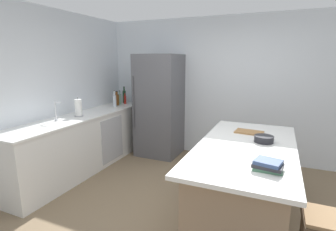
# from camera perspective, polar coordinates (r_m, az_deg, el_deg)

# --- Properties ---
(ground_plane) EXTENTS (7.20, 7.20, 0.00)m
(ground_plane) POSITION_cam_1_polar(r_m,az_deg,el_deg) (3.24, 4.50, -21.92)
(ground_plane) COLOR #7A664C
(wall_rear) EXTENTS (6.00, 0.10, 2.60)m
(wall_rear) POSITION_cam_1_polar(r_m,az_deg,el_deg) (4.90, 13.45, 5.80)
(wall_rear) COLOR silver
(wall_rear) RESTS_ON ground_plane
(wall_left) EXTENTS (0.10, 6.00, 2.60)m
(wall_left) POSITION_cam_1_polar(r_m,az_deg,el_deg) (4.20, -28.65, 3.63)
(wall_left) COLOR silver
(wall_left) RESTS_ON ground_plane
(counter_run_left) EXTENTS (0.65, 2.90, 0.94)m
(counter_run_left) POSITION_cam_1_polar(r_m,az_deg,el_deg) (4.56, -18.15, -5.64)
(counter_run_left) COLOR silver
(counter_run_left) RESTS_ON ground_plane
(kitchen_island) EXTENTS (1.01, 2.09, 0.91)m
(kitchen_island) POSITION_cam_1_polar(r_m,az_deg,el_deg) (3.11, 16.52, -14.20)
(kitchen_island) COLOR #8E755B
(kitchen_island) RESTS_ON ground_plane
(refrigerator) EXTENTS (0.78, 0.76, 1.93)m
(refrigerator) POSITION_cam_1_polar(r_m,az_deg,el_deg) (4.93, -1.94, 2.23)
(refrigerator) COLOR #56565B
(refrigerator) RESTS_ON ground_plane
(bar_stool) EXTENTS (0.36, 0.36, 0.66)m
(bar_stool) POSITION_cam_1_polar(r_m,az_deg,el_deg) (2.47, 31.92, -21.01)
(bar_stool) COLOR #473828
(bar_stool) RESTS_ON ground_plane
(sink_faucet) EXTENTS (0.15, 0.05, 0.30)m
(sink_faucet) POSITION_cam_1_polar(r_m,az_deg,el_deg) (4.11, -23.65, 1.01)
(sink_faucet) COLOR silver
(sink_faucet) RESTS_ON counter_run_left
(paper_towel_roll) EXTENTS (0.14, 0.14, 0.31)m
(paper_towel_roll) POSITION_cam_1_polar(r_m,az_deg,el_deg) (4.35, -19.33, 1.58)
(paper_towel_roll) COLOR gray
(paper_towel_roll) RESTS_ON counter_run_left
(wine_bottle) EXTENTS (0.07, 0.07, 0.34)m
(wine_bottle) POSITION_cam_1_polar(r_m,az_deg,el_deg) (5.48, -9.72, 4.24)
(wine_bottle) COLOR #19381E
(wine_bottle) RESTS_ON counter_run_left
(hot_sauce_bottle) EXTENTS (0.05, 0.05, 0.23)m
(hot_sauce_bottle) POSITION_cam_1_polar(r_m,az_deg,el_deg) (5.37, -9.55, 3.55)
(hot_sauce_bottle) COLOR red
(hot_sauce_bottle) RESTS_ON counter_run_left
(gin_bottle) EXTENTS (0.07, 0.07, 0.28)m
(gin_bottle) POSITION_cam_1_polar(r_m,az_deg,el_deg) (5.33, -10.69, 3.66)
(gin_bottle) COLOR #8CB79E
(gin_bottle) RESTS_ON counter_run_left
(whiskey_bottle) EXTENTS (0.08, 0.08, 0.28)m
(whiskey_bottle) POSITION_cam_1_polar(r_m,az_deg,el_deg) (5.25, -11.31, 3.56)
(whiskey_bottle) COLOR brown
(whiskey_bottle) RESTS_ON counter_run_left
(vinegar_bottle) EXTENTS (0.06, 0.06, 0.28)m
(vinegar_bottle) POSITION_cam_1_polar(r_m,az_deg,el_deg) (5.16, -11.71, 3.31)
(vinegar_bottle) COLOR #994C23
(vinegar_bottle) RESTS_ON counter_run_left
(soda_bottle) EXTENTS (0.06, 0.06, 0.32)m
(soda_bottle) POSITION_cam_1_polar(r_m,az_deg,el_deg) (5.05, -11.81, 3.34)
(soda_bottle) COLOR silver
(soda_bottle) RESTS_ON counter_run_left
(cookbook_stack) EXTENTS (0.26, 0.22, 0.09)m
(cookbook_stack) POSITION_cam_1_polar(r_m,az_deg,el_deg) (2.35, 21.36, -10.26)
(cookbook_stack) COLOR #4C7F60
(cookbook_stack) RESTS_ON kitchen_island
(mixing_bowl) EXTENTS (0.21, 0.21, 0.08)m
(mixing_bowl) POSITION_cam_1_polar(r_m,az_deg,el_deg) (3.10, 20.58, -4.92)
(mixing_bowl) COLOR black
(mixing_bowl) RESTS_ON kitchen_island
(cutting_board) EXTENTS (0.36, 0.25, 0.02)m
(cutting_board) POSITION_cam_1_polar(r_m,az_deg,el_deg) (3.44, 17.61, -3.53)
(cutting_board) COLOR #9E7042
(cutting_board) RESTS_ON kitchen_island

